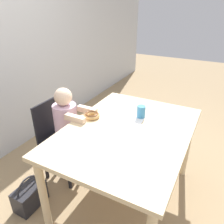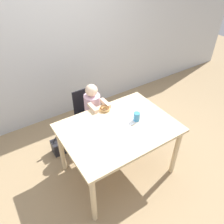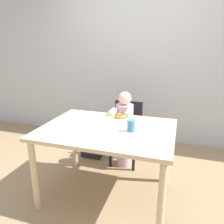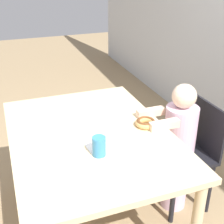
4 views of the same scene
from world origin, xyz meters
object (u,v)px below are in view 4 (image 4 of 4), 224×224
chair (189,154)px  handbag (154,156)px  child_figure (178,149)px  cup (99,146)px  donut (146,123)px

chair → handbag: size_ratio=2.55×
child_figure → handbag: size_ratio=3.08×
handbag → chair: bearing=2.0°
handbag → cup: 1.24m
donut → chair: bearing=93.8°
chair → cup: 0.87m
child_figure → cup: size_ratio=8.99×
chair → cup: (0.23, -0.76, 0.37)m
donut → cup: bearing=-61.4°
chair → cup: size_ratio=7.44×
cup → chair: bearing=107.0°
child_figure → donut: child_figure is taller
chair → donut: chair is taller
chair → handbag: 0.59m
handbag → cup: size_ratio=2.91×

